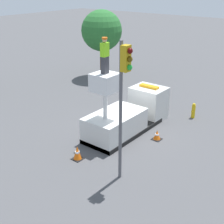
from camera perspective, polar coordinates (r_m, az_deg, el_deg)
name	(u,v)px	position (r m, az deg, el deg)	size (l,w,h in m)	color
ground_plane	(124,132)	(17.93, 2.16, -3.65)	(120.00, 120.00, 0.00)	#4C4C4F
bucket_truck	(127,116)	(17.79, 2.84, -0.67)	(5.97, 2.07, 3.83)	black
worker	(105,56)	(15.09, -1.33, 10.26)	(0.40, 0.26, 1.75)	#38383D
traffic_light_pole	(124,87)	(12.13, 2.13, 4.62)	(0.34, 0.57, 5.99)	#515156
fire_hydrant	(193,111)	(20.20, 14.66, 0.25)	(0.47, 0.23, 0.98)	gold
traffic_cone_rear	(77,153)	(15.26, -6.36, -7.47)	(0.50, 0.50, 0.70)	black
traffic_cone_curbside	(157,135)	(17.16, 8.23, -4.21)	(0.49, 0.49, 0.55)	black
tree_left_bg	(102,31)	(27.35, -1.90, 14.62)	(3.47, 3.47, 5.81)	brown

